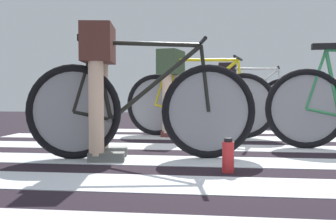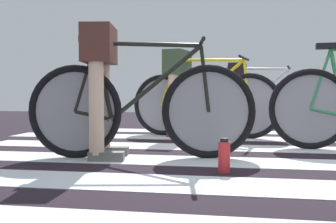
# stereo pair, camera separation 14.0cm
# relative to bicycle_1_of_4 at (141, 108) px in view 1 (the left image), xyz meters

# --- Properties ---
(ground) EXTENTS (18.00, 14.00, 0.02)m
(ground) POSITION_rel_bicycle_1_of_4_xyz_m (0.89, 0.11, -0.40)
(ground) COLOR black
(crosswalk_markings) EXTENTS (5.48, 4.22, 0.00)m
(crosswalk_markings) POSITION_rel_bicycle_1_of_4_xyz_m (0.85, 0.31, -0.38)
(crosswalk_markings) COLOR silver
(crosswalk_markings) RESTS_ON ground
(bicycle_1_of_4) EXTENTS (1.72, 0.53, 0.93)m
(bicycle_1_of_4) POSITION_rel_bicycle_1_of_4_xyz_m (0.00, 0.00, 0.00)
(bicycle_1_of_4) COLOR black
(bicycle_1_of_4) RESTS_ON ground
(cyclist_1_of_4) EXTENTS (0.37, 0.44, 1.01)m
(cyclist_1_of_4) POSITION_rel_bicycle_1_of_4_xyz_m (-0.31, -0.05, 0.27)
(cyclist_1_of_4) COLOR beige
(cyclist_1_of_4) RESTS_ON ground
(bicycle_3_of_4) EXTENTS (1.71, 0.56, 0.93)m
(bicycle_3_of_4) POSITION_rel_bicycle_1_of_4_xyz_m (0.35, 1.57, 0.00)
(bicycle_3_of_4) COLOR black
(bicycle_3_of_4) RESTS_ON ground
(cyclist_3_of_4) EXTENTS (0.38, 0.45, 0.99)m
(cyclist_3_of_4) POSITION_rel_bicycle_1_of_4_xyz_m (0.05, 1.63, 0.25)
(cyclist_3_of_4) COLOR beige
(cyclist_3_of_4) RESTS_ON ground
(bicycle_4_of_4) EXTENTS (1.72, 0.55, 0.93)m
(bicycle_4_of_4) POSITION_rel_bicycle_1_of_4_xyz_m (1.05, 3.35, 0.00)
(bicycle_4_of_4) COLOR black
(bicycle_4_of_4) RESTS_ON ground
(cyclist_4_of_4) EXTENTS (0.37, 0.44, 0.96)m
(cyclist_4_of_4) POSITION_rel_bicycle_1_of_4_xyz_m (0.74, 3.40, 0.24)
(cyclist_4_of_4) COLOR tan
(cyclist_4_of_4) RESTS_ON ground
(water_bottle) EXTENTS (0.07, 0.07, 0.22)m
(water_bottle) POSITION_rel_bicycle_1_of_4_xyz_m (0.64, -0.45, -0.28)
(water_bottle) COLOR red
(water_bottle) RESTS_ON ground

